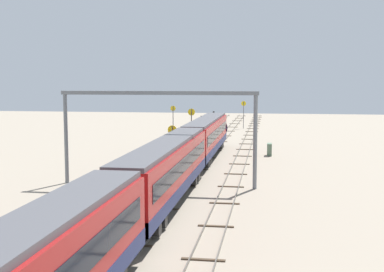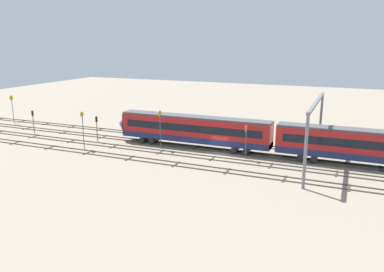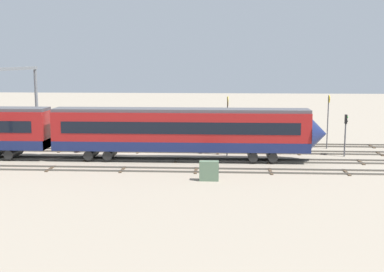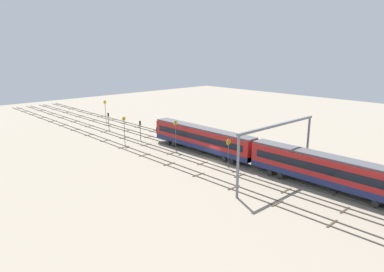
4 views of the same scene
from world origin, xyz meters
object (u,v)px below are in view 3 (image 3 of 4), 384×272
Objects in this scene: relay_cabinet at (209,171)px; overhead_gantry at (3,89)px; speed_sign_mid_trackside at (328,115)px; speed_sign_near_foreground at (228,118)px; speed_sign_far_trackside at (94,123)px; signal_light_trackside_approach at (346,129)px.

overhead_gantry is at bearing 154.09° from relay_cabinet.
overhead_gantry is at bearing -171.42° from speed_sign_mid_trackside.
speed_sign_near_foreground is 13.45m from speed_sign_far_trackside.
relay_cabinet is at bearing -41.59° from speed_sign_far_trackside.
speed_sign_near_foreground is (22.39, 0.39, -2.72)m from overhead_gantry.
speed_sign_far_trackside is at bearing -179.64° from signal_light_trackside_approach.
overhead_gantry is 3.80× the size of speed_sign_far_trackside.
speed_sign_near_foreground is at bearing 81.46° from relay_cabinet.
speed_sign_near_foreground is 1.23× the size of speed_sign_far_trackside.
overhead_gantry is 4.38× the size of signal_light_trackside_approach.
speed_sign_near_foreground is at bearing 1.00° from overhead_gantry.
relay_cabinet is at bearing -98.54° from speed_sign_near_foreground.
overhead_gantry is 34.19m from signal_light_trackside_approach.
speed_sign_far_trackside is at bearing 138.41° from relay_cabinet.
speed_sign_near_foreground is 3.74× the size of relay_cabinet.
overhead_gantry reaches higher than speed_sign_far_trackside.
signal_light_trackside_approach is at bearing 39.06° from relay_cabinet.
overhead_gantry is 9.57m from speed_sign_far_trackside.
signal_light_trackside_approach is 2.63× the size of relay_cabinet.
speed_sign_near_foreground is 11.05m from relay_cabinet.
relay_cabinet is (11.85, -10.52, -2.42)m from speed_sign_far_trackside.
signal_light_trackside_approach is at bearing 0.95° from overhead_gantry.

